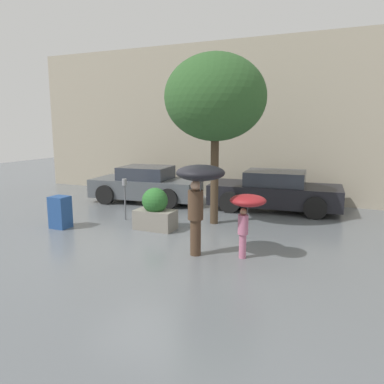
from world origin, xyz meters
TOP-DOWN VIEW (x-y plane):
  - ground_plane at (0.00, 0.00)m, footprint 40.00×40.00m
  - building_facade at (0.00, 6.50)m, footprint 18.00×0.30m
  - planter_box at (-0.40, 1.17)m, footprint 1.11×0.71m
  - person_adult at (1.56, -0.33)m, footprint 1.04×1.04m
  - person_child at (2.55, -0.06)m, footprint 0.76×0.76m
  - parked_car_near at (2.12, 4.94)m, footprint 4.47×2.32m
  - parked_car_far at (-2.60, 4.37)m, footprint 4.14×2.36m
  - street_tree at (0.87, 2.44)m, footprint 2.85×2.85m
  - parking_meter at (-1.76, 1.72)m, footprint 0.14×0.14m
  - newspaper_box at (-2.91, 0.21)m, footprint 0.50×0.44m

SIDE VIEW (x-z plane):
  - ground_plane at x=0.00m, z-range 0.00..0.00m
  - newspaper_box at x=-2.91m, z-range 0.00..0.90m
  - planter_box at x=-0.40m, z-range -0.05..1.12m
  - parked_car_far at x=-2.60m, z-range -0.04..1.29m
  - parked_car_near at x=2.12m, z-range -0.04..1.29m
  - parking_meter at x=-1.76m, z-range 0.28..1.54m
  - person_child at x=2.55m, z-range 0.44..1.86m
  - person_adult at x=1.56m, z-range 0.60..2.63m
  - building_facade at x=0.00m, z-range 0.00..6.00m
  - street_tree at x=0.87m, z-range 1.19..6.02m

